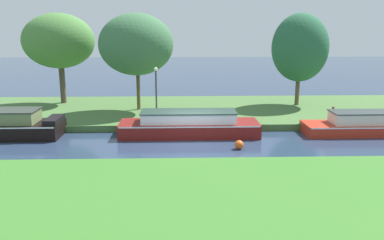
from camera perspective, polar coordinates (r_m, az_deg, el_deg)
The scene contains 12 objects.
ground_plane at distance 21.80m, azimuth 0.14°, elevation -3.03°, with size 120.00×120.00×0.00m, color #283853.
riverbank_far at distance 28.55m, azimuth -0.35°, elevation 1.30°, with size 72.00×10.00×0.40m, color #466B35.
riverbank_near at distance 13.32m, azimuth 1.51°, elevation -13.09°, with size 72.00×10.00×0.40m, color #3A7329.
maroon_barge at distance 22.80m, azimuth -0.43°, elevation -0.71°, with size 7.87×2.22×1.42m.
red_narrowboat at distance 25.20m, azimuth 23.41°, elevation -0.57°, with size 6.68×2.01×1.33m.
black_cruiser at distance 24.49m, azimuth -23.31°, elevation -0.72°, with size 4.52×2.32×1.56m.
willow_tree_left at distance 31.38m, azimuth -18.44°, elevation 10.58°, with size 5.26×4.18×6.63m.
willow_tree_centre at distance 27.26m, azimuth -7.96°, elevation 10.57°, with size 4.96×4.29×6.55m.
willow_tree_right at distance 30.24m, azimuth 15.09°, elevation 9.89°, with size 4.06×3.73×6.62m.
lamp_post at distance 25.20m, azimuth -5.13°, elevation 4.72°, with size 0.24×0.24×3.21m.
mooring_post_near at distance 26.02m, azimuth 19.35°, elevation 0.82°, with size 0.14×0.14×0.89m, color #523130.
channel_buoy at distance 20.51m, azimuth 6.72°, elevation -3.50°, with size 0.46×0.46×0.46m, color #E55919.
Camera 1 is at (-0.73, -20.92, 6.11)m, focal length 37.55 mm.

